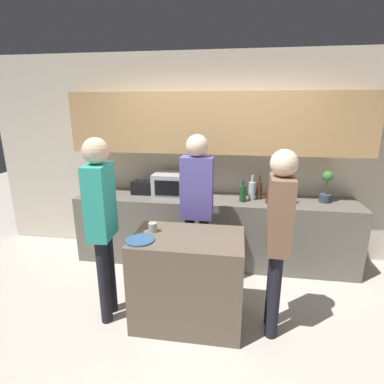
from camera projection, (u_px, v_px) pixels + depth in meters
The scene contains 19 objects.
ground_plane at pixel (200, 332), 2.79m from camera, with size 14.00×14.00×0.00m, color beige.
back_wall at pixel (217, 145), 3.94m from camera, with size 6.40×0.40×2.70m.
back_counter at pixel (213, 230), 3.99m from camera, with size 3.60×0.62×0.88m.
kitchen_island at pixel (188, 279), 2.85m from camera, with size 1.02×0.64×0.89m.
microwave at pixel (174, 184), 3.94m from camera, with size 0.52×0.39×0.30m.
toaster at pixel (142, 187), 4.02m from camera, with size 0.26×0.16×0.18m.
potted_plant at pixel (326, 187), 3.65m from camera, with size 0.14×0.14×0.40m.
bottle_0 at pixel (243, 193), 3.70m from camera, with size 0.08×0.08×0.27m.
bottle_1 at pixel (252, 190), 3.77m from camera, with size 0.08×0.08×0.32m.
bottle_2 at pixel (259, 190), 3.80m from camera, with size 0.07×0.07×0.31m.
bottle_3 at pixel (269, 196), 3.65m from camera, with size 0.08×0.08×0.22m.
bottle_4 at pixel (276, 191), 3.75m from camera, with size 0.07×0.07×0.32m.
bottle_5 at pixel (284, 194), 3.69m from camera, with size 0.07×0.07×0.27m.
bottle_6 at pixel (291, 196), 3.62m from camera, with size 0.07×0.07×0.26m.
plate_on_island at pixel (140, 240), 2.64m from camera, with size 0.26×0.26×0.01m.
cup_0 at pixel (153, 227), 2.82m from camera, with size 0.08×0.08×0.09m.
person_left at pixel (278, 229), 2.55m from camera, with size 0.22×0.35×1.70m.
person_center at pixel (101, 216), 2.73m from camera, with size 0.23×0.35×1.78m.
person_right at pixel (197, 200), 3.23m from camera, with size 0.34×0.23×1.75m.
Camera 1 is at (0.28, -2.30, 2.03)m, focal length 28.00 mm.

